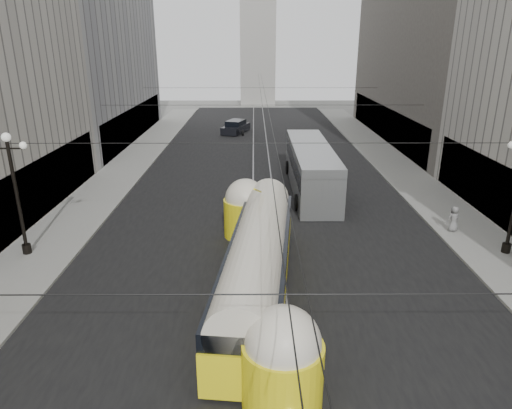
{
  "coord_description": "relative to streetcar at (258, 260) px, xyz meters",
  "views": [
    {
      "loc": [
        -0.67,
        -3.75,
        10.63
      ],
      "look_at": [
        -0.59,
        15.66,
        3.68
      ],
      "focal_mm": 32.0,
      "sensor_mm": 36.0,
      "label": 1
    }
  ],
  "objects": [
    {
      "name": "building_left_far",
      "position": [
        -19.49,
        33.93,
        12.63
      ],
      "size": [
        12.6,
        28.6,
        28.6
      ],
      "color": "#999999",
      "rests_on": "ground"
    },
    {
      "name": "rail_left",
      "position": [
        -0.25,
        18.43,
        -1.68
      ],
      "size": [
        0.12,
        85.0,
        0.04
      ],
      "primitive_type": "cube",
      "color": "gray",
      "rests_on": "ground"
    },
    {
      "name": "lamppost_left_mid",
      "position": [
        -12.1,
        3.93,
        2.06
      ],
      "size": [
        1.86,
        0.44,
        6.37
      ],
      "color": "black",
      "rests_on": "sidewalk_left"
    },
    {
      "name": "sidewalk_right",
      "position": [
        12.5,
        21.93,
        -1.61
      ],
      "size": [
        4.0,
        72.0,
        0.15
      ],
      "primitive_type": "cube",
      "color": "gray",
      "rests_on": "ground"
    },
    {
      "name": "catenary",
      "position": [
        0.62,
        17.43,
        4.2
      ],
      "size": [
        25.0,
        72.0,
        0.23
      ],
      "color": "black",
      "rests_on": "ground"
    },
    {
      "name": "distant_tower",
      "position": [
        0.5,
        65.93,
        13.29
      ],
      "size": [
        6.0,
        6.0,
        31.36
      ],
      "color": "#B2AFA8",
      "rests_on": "ground"
    },
    {
      "name": "road",
      "position": [
        0.5,
        18.43,
        -1.68
      ],
      "size": [
        20.0,
        85.0,
        0.02
      ],
      "primitive_type": "cube",
      "color": "black",
      "rests_on": "ground"
    },
    {
      "name": "sedan_white_far",
      "position": [
        4.73,
        30.11,
        -1.08
      ],
      "size": [
        1.78,
        4.22,
        1.32
      ],
      "color": "white",
      "rests_on": "ground"
    },
    {
      "name": "streetcar",
      "position": [
        0.0,
        0.0,
        0.0
      ],
      "size": [
        3.84,
        15.69,
        3.44
      ],
      "color": "yellow",
      "rests_on": "ground"
    },
    {
      "name": "sidewalk_left",
      "position": [
        -11.5,
        21.93,
        -1.61
      ],
      "size": [
        4.0,
        72.0,
        0.15
      ],
      "primitive_type": "cube",
      "color": "gray",
      "rests_on": "ground"
    },
    {
      "name": "pedestrian_sidewalk_right",
      "position": [
        11.45,
        6.8,
        -0.77
      ],
      "size": [
        0.82,
        0.59,
        1.52
      ],
      "primitive_type": "imported",
      "rotation": [
        0.0,
        0.0,
        3.33
      ],
      "color": "slate",
      "rests_on": "sidewalk_right"
    },
    {
      "name": "sedan_dark_far",
      "position": [
        -2.42,
        38.12,
        -0.97
      ],
      "size": [
        3.54,
        5.34,
        1.56
      ],
      "color": "black",
      "rests_on": "ground"
    },
    {
      "name": "rail_right",
      "position": [
        1.25,
        18.43,
        -1.68
      ],
      "size": [
        0.12,
        85.0,
        0.04
      ],
      "primitive_type": "cube",
      "color": "gray",
      "rests_on": "ground"
    },
    {
      "name": "city_bus",
      "position": [
        4.08,
        15.19,
        0.17
      ],
      "size": [
        3.07,
        13.28,
        3.37
      ],
      "color": "#949799",
      "rests_on": "ground"
    }
  ]
}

